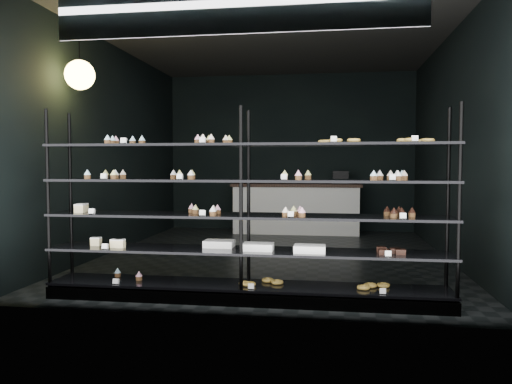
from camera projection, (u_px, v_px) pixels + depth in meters
room at (273, 148)px, 7.32m from camera, size 5.01×6.01×3.20m
display_shelf at (243, 238)px, 4.95m from camera, size 4.00×0.50×1.91m
signage at (235, 5)px, 4.36m from camera, size 3.30×0.05×0.50m
pendant_lamp at (80, 75)px, 6.08m from camera, size 0.36×0.36×0.91m
service_counter at (297, 208)px, 9.82m from camera, size 2.52×0.65×1.23m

